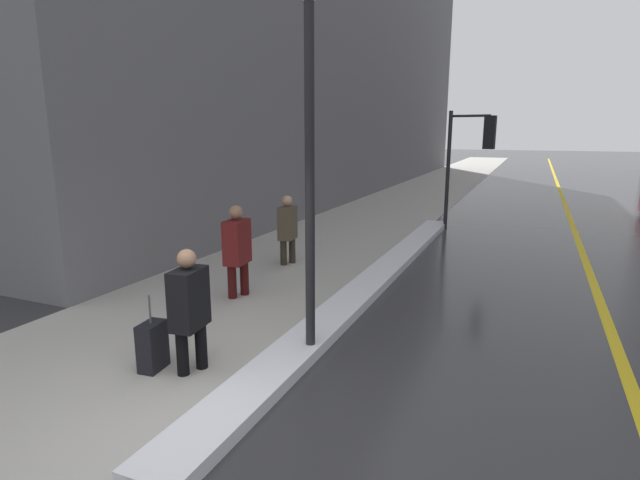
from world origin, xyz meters
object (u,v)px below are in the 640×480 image
object	(u,v)px
lamp_post	(310,140)
pedestrian_in_glasses	(288,227)
rolling_suitcase	(153,347)
traffic_light_near	(474,145)
pedestrian_nearside	(189,305)
pedestrian_trailing	(237,247)

from	to	relation	value
lamp_post	pedestrian_in_glasses	xyz separation A→B (m)	(-2.29, 3.89, -1.89)
rolling_suitcase	traffic_light_near	bearing A→B (deg)	160.49
lamp_post	pedestrian_in_glasses	distance (m)	4.90
traffic_light_near	pedestrian_nearside	bearing A→B (deg)	-92.74
rolling_suitcase	pedestrian_in_glasses	bearing A→B (deg)	-178.20
pedestrian_trailing	rolling_suitcase	xyz separation A→B (m)	(0.53, -2.74, -0.59)
lamp_post	rolling_suitcase	bearing A→B (deg)	-144.27
pedestrian_in_glasses	rolling_suitcase	bearing A→B (deg)	1.80
pedestrian_nearside	pedestrian_trailing	xyz separation A→B (m)	(-0.99, 2.59, 0.05)
pedestrian_trailing	pedestrian_in_glasses	size ratio (longest dim) A/B	1.07
traffic_light_near	pedestrian_in_glasses	xyz separation A→B (m)	(-3.14, -5.38, -1.61)
pedestrian_in_glasses	rolling_suitcase	size ratio (longest dim) A/B	1.58
pedestrian_trailing	pedestrian_in_glasses	world-z (taller)	pedestrian_trailing
pedestrian_in_glasses	pedestrian_nearside	bearing A→B (deg)	7.28
pedestrian_trailing	pedestrian_in_glasses	xyz separation A→B (m)	(-0.19, 2.28, -0.06)
lamp_post	traffic_light_near	bearing A→B (deg)	84.76
traffic_light_near	pedestrian_nearside	distance (m)	10.57
pedestrian_nearside	pedestrian_trailing	bearing A→B (deg)	-165.43
traffic_light_near	pedestrian_in_glasses	bearing A→B (deg)	-112.24
traffic_light_near	pedestrian_trailing	xyz separation A→B (m)	(-2.95, -7.67, -1.55)
pedestrian_trailing	pedestrian_in_glasses	bearing A→B (deg)	178.44
lamp_post	rolling_suitcase	world-z (taller)	lamp_post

